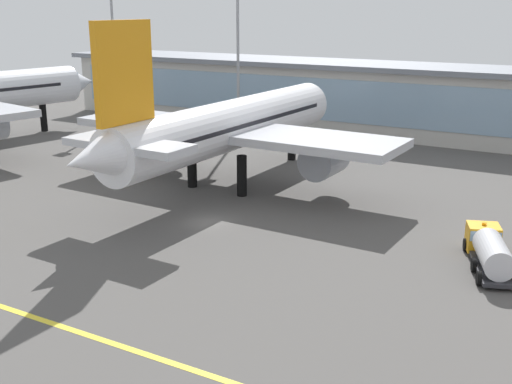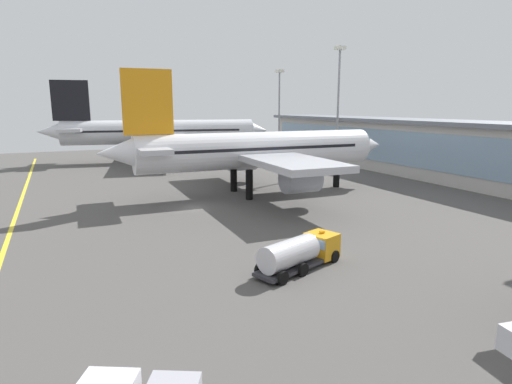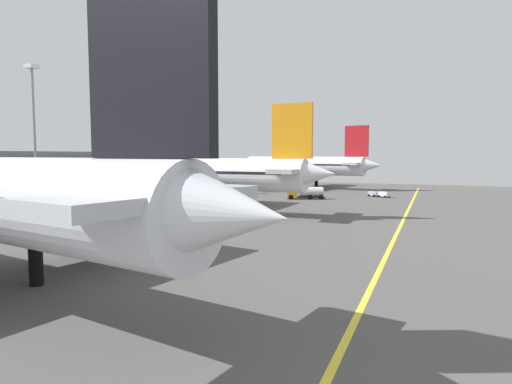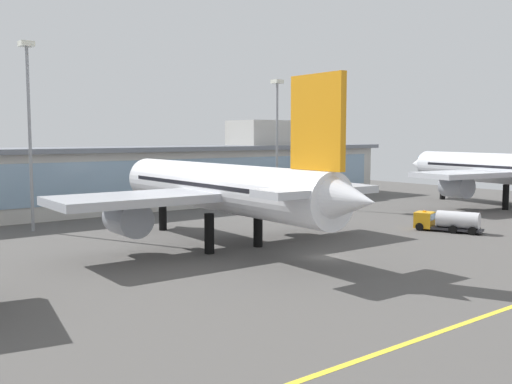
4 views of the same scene
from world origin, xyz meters
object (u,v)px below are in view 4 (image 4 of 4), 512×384
(airliner_near_right, at_px, (221,189))
(apron_light_mast_east, at_px, (29,110))
(fuel_tanker_truck, at_px, (446,221))
(apron_light_mast_west, at_px, (277,124))
(airliner_far_right, at_px, (506,170))

(airliner_near_right, distance_m, apron_light_mast_east, 30.52)
(airliner_near_right, relative_size, fuel_tanker_truck, 5.16)
(fuel_tanker_truck, height_order, apron_light_mast_west, apron_light_mast_west)
(airliner_near_right, xyz_separation_m, apron_light_mast_west, (31.45, 26.88, 8.46))
(airliner_near_right, bearing_deg, airliner_far_right, -88.78)
(airliner_far_right, bearing_deg, airliner_near_right, 98.84)
(airliner_far_right, height_order, apron_light_mast_east, apron_light_mast_east)
(airliner_near_right, height_order, apron_light_mast_west, apron_light_mast_west)
(fuel_tanker_truck, bearing_deg, apron_light_mast_west, -21.12)
(apron_light_mast_east, bearing_deg, airliner_far_right, -18.46)
(airliner_near_right, distance_m, apron_light_mast_west, 42.23)
(airliner_near_right, xyz_separation_m, airliner_far_right, (63.49, -0.67, 0.01))
(airliner_near_right, xyz_separation_m, fuel_tanker_truck, (30.61, -10.20, -5.42))
(airliner_near_right, relative_size, airliner_far_right, 0.99)
(airliner_near_right, height_order, apron_light_mast_east, apron_light_mast_east)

